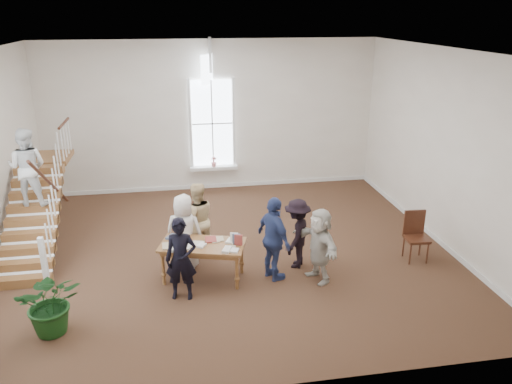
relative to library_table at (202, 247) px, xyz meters
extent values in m
plane|color=#3F2519|center=(0.73, 1.13, -0.72)|extent=(10.00, 10.00, 0.00)
plane|color=silver|center=(0.73, 5.63, 1.53)|extent=(10.00, 0.00, 10.00)
plane|color=silver|center=(0.73, -3.37, 1.53)|extent=(10.00, 0.00, 10.00)
plane|color=silver|center=(5.73, 1.13, 1.53)|extent=(0.00, 9.00, 9.00)
plane|color=white|center=(0.73, 1.13, 3.78)|extent=(10.00, 10.00, 0.00)
cube|color=white|center=(0.73, 5.45, -0.02)|extent=(1.45, 0.28, 0.10)
plane|color=white|center=(0.73, 5.57, 1.33)|extent=(2.60, 0.00, 2.60)
plane|color=white|center=(0.73, 5.57, 2.93)|extent=(0.60, 0.60, 0.85)
cube|color=white|center=(0.73, 5.60, -0.66)|extent=(10.00, 0.04, 0.12)
imported|color=pink|center=(0.73, 5.42, 0.18)|extent=(0.17, 0.17, 0.30)
cube|color=brown|center=(-3.62, 0.33, -0.62)|extent=(1.10, 0.30, 0.20)
cube|color=brown|center=(-3.62, 0.63, -0.42)|extent=(1.10, 0.30, 0.20)
cube|color=brown|center=(-3.62, 0.93, -0.22)|extent=(1.10, 0.30, 0.20)
cube|color=brown|center=(-3.62, 1.23, -0.02)|extent=(1.10, 0.30, 0.20)
cube|color=brown|center=(-3.62, 1.53, 0.18)|extent=(1.10, 0.30, 0.20)
cube|color=brown|center=(-3.62, 1.83, 0.38)|extent=(1.10, 0.30, 0.20)
cube|color=brown|center=(-3.62, 2.13, 0.58)|extent=(1.10, 0.30, 0.20)
cube|color=brown|center=(-3.62, 2.43, 0.78)|extent=(1.10, 0.30, 0.20)
cube|color=brown|center=(-3.62, 2.73, 0.98)|extent=(1.10, 0.30, 0.20)
cube|color=brown|center=(-3.62, 3.63, 1.02)|extent=(1.10, 1.20, 0.12)
cube|color=white|center=(-3.13, 0.18, -0.17)|extent=(0.10, 0.10, 1.10)
cylinder|color=#33160D|center=(-3.12, 1.53, 1.03)|extent=(0.07, 2.74, 1.86)
imported|color=silver|center=(-3.62, 1.83, 1.34)|extent=(0.94, 0.79, 1.72)
cube|color=brown|center=(0.02, -0.01, 0.06)|extent=(1.88, 1.30, 0.05)
cube|color=brown|center=(0.02, -0.01, -0.02)|extent=(1.73, 1.15, 0.10)
cylinder|color=brown|center=(-0.80, -0.11, -0.35)|extent=(0.07, 0.07, 0.75)
cylinder|color=brown|center=(0.65, -0.53, -0.35)|extent=(0.07, 0.07, 0.75)
cylinder|color=brown|center=(-0.62, 0.52, -0.35)|extent=(0.07, 0.07, 0.75)
cylinder|color=brown|center=(0.83, 0.10, -0.35)|extent=(0.07, 0.07, 0.75)
cube|color=silver|center=(-0.50, 0.36, 0.09)|extent=(0.31, 0.30, 0.02)
cube|color=beige|center=(-0.35, 0.41, 0.11)|extent=(0.30, 0.30, 0.05)
cube|color=tan|center=(0.34, 0.14, 0.09)|extent=(0.24, 0.23, 0.02)
cube|color=silver|center=(-0.52, -0.17, 0.11)|extent=(0.21, 0.28, 0.06)
cube|color=#4C5972|center=(-0.59, 0.38, 0.10)|extent=(0.29, 0.31, 0.04)
cube|color=maroon|center=(-0.43, 0.18, 0.10)|extent=(0.28, 0.26, 0.04)
cube|color=white|center=(0.62, -0.44, 0.10)|extent=(0.22, 0.23, 0.03)
cube|color=#BFB299|center=(0.57, -0.31, 0.10)|extent=(0.20, 0.20, 0.02)
cube|color=silver|center=(-0.29, -0.12, 0.10)|extent=(0.27, 0.32, 0.04)
cube|color=beige|center=(-0.08, -0.03, 0.10)|extent=(0.29, 0.27, 0.04)
cube|color=tan|center=(-0.68, -0.02, 0.10)|extent=(0.22, 0.30, 0.03)
cube|color=silver|center=(0.47, -0.40, 0.11)|extent=(0.23, 0.30, 0.05)
cube|color=#4C5972|center=(-0.38, 0.40, 0.11)|extent=(0.21, 0.24, 0.05)
cube|color=maroon|center=(0.20, 0.13, 0.10)|extent=(0.23, 0.28, 0.03)
cube|color=white|center=(-0.01, -0.12, 0.10)|extent=(0.22, 0.24, 0.04)
cube|color=#BFB299|center=(0.29, 0.10, 0.09)|extent=(0.19, 0.26, 0.02)
cube|color=silver|center=(0.60, 0.00, 0.10)|extent=(0.26, 0.30, 0.04)
imported|color=black|center=(-0.43, -0.66, 0.11)|extent=(0.66, 0.50, 1.65)
imported|color=silver|center=(-0.33, 0.59, 0.11)|extent=(0.92, 0.73, 1.66)
imported|color=beige|center=(-0.03, 1.09, 0.15)|extent=(0.97, 0.83, 1.73)
imported|color=navy|center=(1.45, -0.23, 0.18)|extent=(0.81, 1.14, 1.79)
imported|color=black|center=(2.05, 0.22, 0.05)|extent=(0.98, 1.15, 1.54)
imported|color=beige|center=(2.35, -0.43, 0.07)|extent=(0.88, 1.53, 1.57)
imported|color=#123711|center=(-2.67, -1.40, -0.13)|extent=(1.18, 1.06, 1.17)
cube|color=#33160D|center=(4.73, 0.03, -0.20)|extent=(0.51, 0.51, 0.06)
cube|color=#33160D|center=(4.75, 0.25, 0.11)|extent=(0.48, 0.07, 0.57)
cylinder|color=#33160D|center=(4.53, -0.15, -0.47)|extent=(0.04, 0.04, 0.50)
cylinder|color=#33160D|center=(4.92, -0.18, -0.47)|extent=(0.04, 0.04, 0.50)
cylinder|color=#33160D|center=(4.55, 0.24, -0.47)|extent=(0.04, 0.04, 0.50)
cylinder|color=#33160D|center=(4.94, 0.21, -0.47)|extent=(0.04, 0.04, 0.50)
camera|label=1|loc=(-0.44, -9.21, 4.57)|focal=35.00mm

